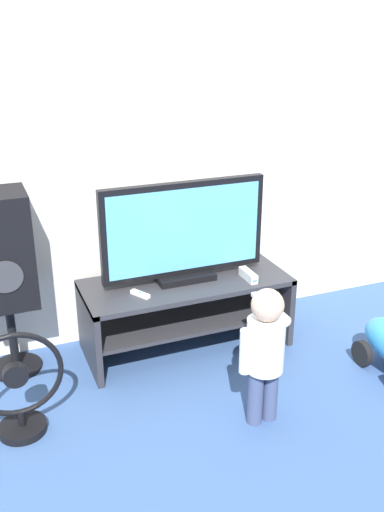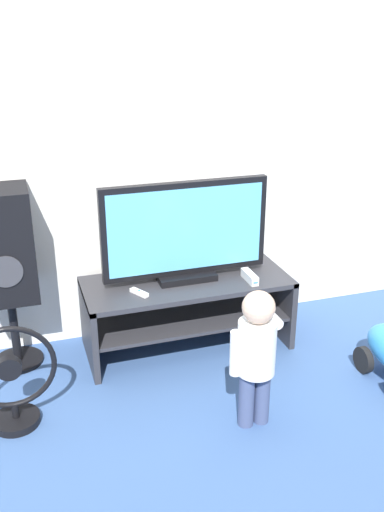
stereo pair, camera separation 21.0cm
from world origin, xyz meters
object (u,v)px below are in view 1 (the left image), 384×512
(television, at_px, (184,233))
(remote_primary, at_px, (140,294))
(game_console, at_px, (248,275))
(child, at_px, (265,345))
(speaker_tower, at_px, (1,254))
(floor_fan, at_px, (17,389))

(television, bearing_deg, remote_primary, -158.58)
(game_console, bearing_deg, television, 157.17)
(child, distance_m, speaker_tower, 1.50)
(television, distance_m, floor_fan, 1.27)
(remote_primary, bearing_deg, child, -60.11)
(child, xyz_separation_m, floor_fan, (-1.16, 0.36, -0.19))
(television, height_order, remote_primary, television)
(child, bearing_deg, speaker_tower, 139.82)
(television, xyz_separation_m, speaker_tower, (-1.03, 0.10, -0.02))
(television, relative_size, floor_fan, 1.79)
(speaker_tower, xyz_separation_m, floor_fan, (-0.03, -0.59, -0.48))
(television, bearing_deg, game_console, -22.83)
(floor_fan, bearing_deg, television, 24.70)
(speaker_tower, relative_size, floor_fan, 1.92)
(television, xyz_separation_m, remote_primary, (-0.32, -0.13, -0.29))
(remote_primary, xyz_separation_m, speaker_tower, (-0.71, 0.23, 0.27))
(child, bearing_deg, television, 96.40)
(floor_fan, bearing_deg, game_console, 13.35)
(television, height_order, floor_fan, television)
(game_console, xyz_separation_m, remote_primary, (-0.68, 0.03, -0.02))
(remote_primary, bearing_deg, game_console, -2.20)
(remote_primary, xyz_separation_m, child, (0.41, -0.72, -0.03))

